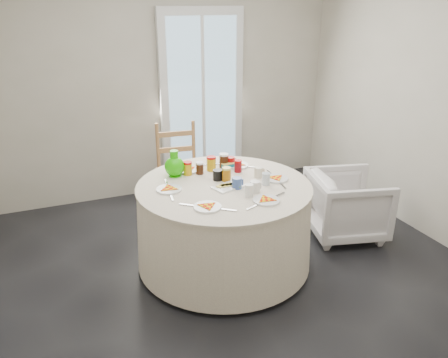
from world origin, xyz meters
name	(u,v)px	position (x,y,z in m)	size (l,w,h in m)	color
floor	(238,274)	(0.00, 0.00, 0.00)	(4.00, 4.00, 0.00)	black
wall_back	(167,82)	(0.00, 2.00, 1.30)	(4.00, 0.02, 2.60)	#BCB5A3
wall_right	(443,103)	(2.00, 0.00, 1.30)	(0.02, 4.00, 2.60)	#BCB5A3
glass_door	(202,102)	(0.40, 1.95, 1.05)	(1.00, 0.08, 2.10)	silver
table	(224,225)	(-0.04, 0.20, 0.38)	(1.48, 1.48, 0.75)	#EEE4C0
wooden_chair	(180,175)	(-0.11, 1.24, 0.47)	(0.45, 0.42, 1.00)	olive
armchair	(347,198)	(1.26, 0.23, 0.39)	(0.68, 0.63, 0.70)	silver
place_settings	(224,182)	(-0.04, 0.20, 0.77)	(1.11, 1.11, 0.02)	white
jar_cluster	(212,166)	(-0.04, 0.48, 0.82)	(0.49, 0.25, 0.14)	olive
butter_tub	(228,164)	(0.14, 0.55, 0.79)	(0.13, 0.09, 0.05)	#127F8F
green_pitcher	(174,163)	(-0.36, 0.55, 0.87)	(0.17, 0.17, 0.22)	#23C105
cheese_platter	(228,185)	(-0.04, 0.14, 0.77)	(0.24, 0.15, 0.03)	silver
mugs_glasses	(243,175)	(0.13, 0.20, 0.81)	(0.60, 0.60, 0.11)	#A8A8A8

